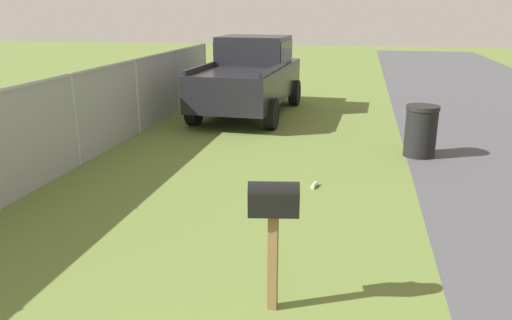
% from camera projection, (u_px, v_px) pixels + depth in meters
% --- Properties ---
extents(mailbox, '(0.28, 0.50, 1.32)m').
position_uv_depth(mailbox, '(273.00, 209.00, 4.62)').
color(mailbox, brown).
rests_on(mailbox, ground).
extents(pickup_truck, '(5.00, 2.42, 2.09)m').
position_uv_depth(pickup_truck, '(250.00, 74.00, 13.72)').
color(pickup_truck, black).
rests_on(pickup_truck, ground).
extents(trash_bin, '(0.64, 0.64, 1.02)m').
position_uv_depth(trash_bin, '(421.00, 131.00, 9.83)').
color(trash_bin, black).
rests_on(trash_bin, ground).
extents(fence_section, '(16.00, 0.07, 1.73)m').
position_uv_depth(fence_section, '(75.00, 117.00, 9.11)').
color(fence_section, '#9EA3A8').
rests_on(fence_section, ground).
extents(litter_bottle_by_mailbox, '(0.23, 0.11, 0.07)m').
position_uv_depth(litter_bottle_by_mailbox, '(314.00, 185.00, 8.23)').
color(litter_bottle_by_mailbox, '#B2D8BF').
rests_on(litter_bottle_by_mailbox, ground).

